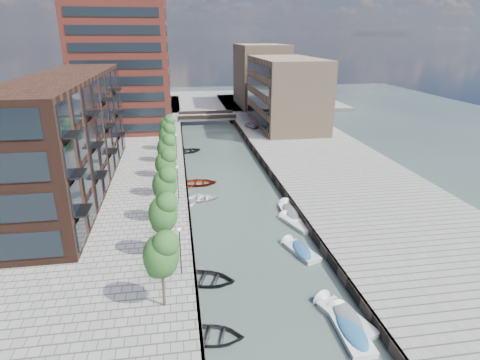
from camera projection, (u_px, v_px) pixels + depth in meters
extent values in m
plane|color=#38473F|center=(223.00, 164.00, 64.11)|extent=(300.00, 300.00, 0.00)
cube|color=gray|center=(319.00, 156.00, 66.30)|extent=(20.00, 140.00, 1.00)
cube|color=#332823|center=(184.00, 163.00, 63.04)|extent=(0.25, 140.00, 1.00)
cube|color=#332823|center=(260.00, 159.00, 64.84)|extent=(0.25, 140.00, 1.00)
cube|color=gray|center=(199.00, 102.00, 119.60)|extent=(80.00, 40.00, 1.00)
cube|color=black|center=(70.00, 134.00, 49.14)|extent=(8.00, 38.00, 14.00)
cube|color=maroon|center=(122.00, 53.00, 79.31)|extent=(18.00, 18.00, 30.00)
cube|color=#967A5C|center=(286.00, 92.00, 84.14)|extent=(12.00, 25.00, 14.00)
cube|color=#967A5C|center=(260.00, 76.00, 107.92)|extent=(12.00, 20.00, 16.00)
cube|color=gray|center=(207.00, 117.00, 93.35)|extent=(13.00, 6.00, 0.60)
cube|color=#332823|center=(208.00, 117.00, 90.55)|extent=(13.00, 0.40, 0.80)
cube|color=#332823|center=(206.00, 112.00, 95.75)|extent=(13.00, 0.40, 0.80)
cylinder|color=#382619|center=(163.00, 286.00, 28.57)|extent=(0.20, 0.20, 3.20)
ellipsoid|color=#1F4D1C|center=(161.00, 253.00, 27.63)|extent=(2.50, 2.50, 3.25)
cylinder|color=#382619|center=(165.00, 240.00, 35.06)|extent=(0.20, 0.20, 3.20)
ellipsoid|color=#1F4D1C|center=(163.00, 211.00, 34.13)|extent=(2.50, 2.50, 3.25)
cylinder|color=#382619|center=(166.00, 208.00, 41.56)|extent=(0.20, 0.20, 3.20)
ellipsoid|color=#1F4D1C|center=(164.00, 183.00, 40.62)|extent=(2.50, 2.50, 3.25)
cylinder|color=#382619|center=(167.00, 184.00, 48.05)|extent=(0.20, 0.20, 3.20)
ellipsoid|color=#1F4D1C|center=(166.00, 162.00, 47.12)|extent=(2.50, 2.50, 3.25)
cylinder|color=#382619|center=(168.00, 166.00, 54.55)|extent=(0.20, 0.20, 3.20)
ellipsoid|color=#1F4D1C|center=(166.00, 147.00, 53.61)|extent=(2.50, 2.50, 3.25)
cylinder|color=#382619|center=(168.00, 152.00, 61.04)|extent=(0.20, 0.20, 3.20)
ellipsoid|color=#1F4D1C|center=(167.00, 135.00, 60.10)|extent=(2.50, 2.50, 3.25)
cylinder|color=#382619|center=(168.00, 141.00, 67.53)|extent=(0.20, 0.20, 3.20)
ellipsoid|color=#1F4D1C|center=(167.00, 125.00, 66.60)|extent=(2.50, 2.50, 3.25)
cylinder|color=black|center=(180.00, 252.00, 32.33)|extent=(0.10, 0.10, 4.00)
sphere|color=#FFF2CC|center=(179.00, 230.00, 31.65)|extent=(0.24, 0.24, 0.24)
cylinder|color=black|center=(178.00, 183.00, 47.18)|extent=(0.10, 0.10, 4.00)
sphere|color=#FFF2CC|center=(177.00, 167.00, 46.49)|extent=(0.24, 0.24, 0.24)
cylinder|color=black|center=(177.00, 148.00, 62.02)|extent=(0.10, 0.10, 4.00)
sphere|color=#FFF2CC|center=(176.00, 135.00, 61.34)|extent=(0.24, 0.24, 0.24)
imported|color=black|center=(212.00, 339.00, 27.28)|extent=(5.26, 4.30, 0.95)
imported|color=black|center=(206.00, 282.00, 33.54)|extent=(5.92, 5.03, 1.04)
imported|color=maroon|center=(198.00, 185.00, 55.16)|extent=(5.26, 3.87, 1.06)
imported|color=white|center=(200.00, 201.00, 49.93)|extent=(4.95, 3.70, 0.98)
imported|color=black|center=(187.00, 152.00, 70.23)|extent=(5.71, 4.69, 1.03)
cube|color=white|center=(351.00, 335.00, 27.60)|extent=(1.73, 4.60, 0.65)
cube|color=white|center=(352.00, 330.00, 27.48)|extent=(1.81, 4.70, 0.10)
cone|color=white|center=(339.00, 312.00, 29.72)|extent=(1.70, 0.91, 1.70)
ellipsoid|color=#1C5580|center=(352.00, 330.00, 27.46)|extent=(1.63, 4.20, 0.56)
cube|color=silver|center=(347.00, 321.00, 28.91)|extent=(3.20, 4.95, 0.66)
cube|color=silver|center=(347.00, 317.00, 28.79)|extent=(3.31, 5.07, 0.10)
cone|color=silver|center=(325.00, 303.00, 30.80)|extent=(1.92, 1.44, 1.72)
ellipsoid|color=#56585D|center=(347.00, 316.00, 28.77)|extent=(2.97, 4.54, 0.57)
cube|color=silver|center=(297.00, 225.00, 43.35)|extent=(2.93, 4.50, 0.60)
cube|color=silver|center=(297.00, 223.00, 43.24)|extent=(3.03, 4.61, 0.09)
cone|color=silver|center=(286.00, 218.00, 45.06)|extent=(1.75, 1.32, 1.56)
cube|color=silver|center=(301.00, 253.00, 37.86)|extent=(2.75, 4.38, 0.58)
cube|color=silver|center=(302.00, 250.00, 37.76)|extent=(2.84, 4.48, 0.09)
cone|color=silver|center=(289.00, 243.00, 39.56)|extent=(1.69, 1.25, 1.52)
ellipsoid|color=navy|center=(302.00, 250.00, 37.74)|extent=(2.55, 4.01, 0.50)
cube|color=white|center=(291.00, 215.00, 45.91)|extent=(1.89, 4.84, 0.68)
cube|color=white|center=(291.00, 212.00, 45.78)|extent=(1.98, 4.95, 0.10)
cone|color=white|center=(286.00, 206.00, 48.13)|extent=(1.80, 0.98, 1.77)
ellipsoid|color=#4C5053|center=(291.00, 211.00, 45.77)|extent=(1.78, 4.42, 0.58)
imported|color=#B5B7BA|center=(252.00, 125.00, 83.84)|extent=(2.69, 3.77, 1.19)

